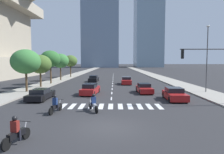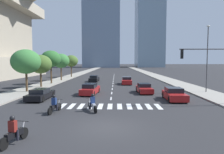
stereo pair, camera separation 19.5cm
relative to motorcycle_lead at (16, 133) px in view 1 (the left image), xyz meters
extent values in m
plane|color=#28282B|center=(4.57, 2.69, -0.58)|extent=(800.00, 800.00, 0.00)
cube|color=gray|center=(16.92, 32.69, -0.51)|extent=(4.00, 260.00, 0.15)
cube|color=gray|center=(-7.77, 32.69, -0.51)|extent=(4.00, 260.00, 0.15)
cube|color=silver|center=(0.07, 8.68, -0.58)|extent=(0.45, 2.37, 0.01)
cube|color=silver|center=(0.97, 8.68, -0.58)|extent=(0.45, 2.37, 0.01)
cube|color=silver|center=(1.87, 8.68, -0.58)|extent=(0.45, 2.37, 0.01)
cube|color=silver|center=(2.77, 8.68, -0.58)|extent=(0.45, 2.37, 0.01)
cube|color=silver|center=(3.67, 8.68, -0.58)|extent=(0.45, 2.37, 0.01)
cube|color=silver|center=(4.57, 8.68, -0.58)|extent=(0.45, 2.37, 0.01)
cube|color=silver|center=(5.47, 8.68, -0.58)|extent=(0.45, 2.37, 0.01)
cube|color=silver|center=(6.37, 8.68, -0.58)|extent=(0.45, 2.37, 0.01)
cube|color=silver|center=(7.27, 8.68, -0.58)|extent=(0.45, 2.37, 0.01)
cube|color=silver|center=(8.17, 8.68, -0.58)|extent=(0.45, 2.37, 0.01)
cube|color=silver|center=(9.07, 8.68, -0.58)|extent=(0.45, 2.37, 0.01)
cube|color=silver|center=(4.57, 12.68, -0.58)|extent=(0.14, 2.00, 0.01)
cube|color=silver|center=(4.57, 16.68, -0.58)|extent=(0.14, 2.00, 0.01)
cube|color=silver|center=(4.57, 20.68, -0.58)|extent=(0.14, 2.00, 0.01)
cube|color=silver|center=(4.57, 24.68, -0.58)|extent=(0.14, 2.00, 0.01)
cube|color=silver|center=(4.57, 28.68, -0.58)|extent=(0.14, 2.00, 0.01)
cube|color=silver|center=(4.57, 32.68, -0.58)|extent=(0.14, 2.00, 0.01)
cube|color=silver|center=(4.57, 36.68, -0.58)|extent=(0.14, 2.00, 0.01)
cube|color=silver|center=(4.57, 40.68, -0.58)|extent=(0.14, 2.00, 0.01)
cube|color=silver|center=(4.57, 44.68, -0.58)|extent=(0.14, 2.00, 0.01)
cube|color=silver|center=(4.57, 48.68, -0.58)|extent=(0.14, 2.00, 0.01)
cube|color=silver|center=(4.57, 52.68, -0.58)|extent=(0.14, 2.00, 0.01)
cube|color=silver|center=(4.57, 56.68, -0.58)|extent=(0.14, 2.00, 0.01)
cube|color=silver|center=(4.57, 60.68, -0.58)|extent=(0.14, 2.00, 0.01)
cylinder|color=black|center=(0.15, 0.75, -0.28)|extent=(0.24, 0.61, 0.60)
cylinder|color=black|center=(-0.14, -0.71, -0.28)|extent=(0.24, 0.61, 0.60)
cube|color=black|center=(0.00, 0.02, -0.06)|extent=(0.45, 1.21, 0.32)
cylinder|color=#B2B2B7|center=(0.13, 0.65, 0.02)|extent=(0.12, 0.32, 0.67)
cylinder|color=black|center=(0.14, 0.70, 0.39)|extent=(0.69, 0.17, 0.04)
cube|color=maroon|center=(-0.02, -0.08, 0.37)|extent=(0.40, 0.31, 0.55)
sphere|color=black|center=(-0.02, -0.08, 0.78)|extent=(0.26, 0.26, 0.26)
cylinder|color=black|center=(-0.17, 0.05, -0.11)|extent=(0.14, 0.14, 0.55)
cylinder|color=black|center=(0.18, -0.02, -0.11)|extent=(0.14, 0.14, 0.55)
cylinder|color=black|center=(2.80, 7.63, -0.28)|extent=(0.35, 0.60, 0.60)
cylinder|color=black|center=(3.46, 6.14, -0.28)|extent=(0.35, 0.60, 0.60)
cube|color=#B7BABF|center=(3.13, 6.88, -0.06)|extent=(0.73, 1.28, 0.32)
cylinder|color=#B2B2B7|center=(2.84, 7.53, 0.02)|extent=(0.18, 0.31, 0.67)
cylinder|color=black|center=(2.82, 7.58, 0.39)|extent=(0.65, 0.32, 0.04)
cube|color=navy|center=(3.17, 6.79, 0.37)|extent=(0.43, 0.37, 0.55)
sphere|color=black|center=(3.17, 6.79, 0.78)|extent=(0.26, 0.26, 0.26)
cylinder|color=black|center=(2.97, 6.81, -0.11)|extent=(0.16, 0.16, 0.55)
cylinder|color=black|center=(3.30, 6.96, -0.11)|extent=(0.16, 0.16, 0.55)
cylinder|color=black|center=(0.26, 7.08, -0.28)|extent=(0.23, 0.61, 0.60)
cylinder|color=black|center=(-0.02, 5.52, -0.28)|extent=(0.23, 0.61, 0.60)
cube|color=black|center=(0.12, 6.30, -0.06)|extent=(0.45, 1.29, 0.32)
cylinder|color=#B2B2B7|center=(0.25, 6.98, 0.02)|extent=(0.12, 0.32, 0.67)
cylinder|color=black|center=(0.25, 7.03, 0.39)|extent=(0.69, 0.16, 0.04)
cube|color=navy|center=(0.10, 6.20, 0.37)|extent=(0.40, 0.30, 0.55)
sphere|color=black|center=(0.10, 6.20, 0.78)|extent=(0.26, 0.26, 0.26)
cylinder|color=black|center=(-0.06, 6.33, -0.11)|extent=(0.14, 0.14, 0.55)
cylinder|color=black|center=(0.30, 6.27, -0.11)|extent=(0.14, 0.14, 0.55)
cube|color=maroon|center=(7.15, 27.36, -0.08)|extent=(1.98, 4.57, 0.70)
cube|color=black|center=(7.16, 27.58, 0.53)|extent=(1.67, 2.09, 0.52)
cylinder|color=black|center=(7.91, 25.79, -0.26)|extent=(0.24, 0.65, 0.64)
cylinder|color=black|center=(6.28, 25.86, -0.26)|extent=(0.24, 0.65, 0.64)
cylinder|color=black|center=(8.02, 28.86, -0.26)|extent=(0.24, 0.65, 0.64)
cylinder|color=black|center=(6.39, 28.92, -0.26)|extent=(0.24, 0.65, 0.64)
cube|color=maroon|center=(8.93, 16.86, -0.11)|extent=(1.87, 4.28, 0.63)
cube|color=black|center=(8.92, 17.07, 0.44)|extent=(1.58, 1.95, 0.48)
cylinder|color=black|center=(9.75, 15.45, -0.26)|extent=(0.24, 0.65, 0.64)
cylinder|color=black|center=(8.21, 15.40, -0.26)|extent=(0.24, 0.65, 0.64)
cylinder|color=black|center=(9.64, 18.32, -0.26)|extent=(0.24, 0.65, 0.64)
cylinder|color=black|center=(8.10, 18.26, -0.26)|extent=(0.24, 0.65, 0.64)
cube|color=maroon|center=(1.82, 15.74, -0.08)|extent=(2.19, 4.81, 0.70)
cube|color=black|center=(1.80, 15.50, 0.54)|extent=(1.73, 2.24, 0.53)
cylinder|color=black|center=(1.21, 17.39, -0.26)|extent=(0.28, 0.66, 0.64)
cylinder|color=black|center=(2.75, 17.23, -0.26)|extent=(0.28, 0.66, 0.64)
cylinder|color=black|center=(0.89, 14.24, -0.26)|extent=(0.28, 0.66, 0.64)
cylinder|color=black|center=(2.43, 14.08, -0.26)|extent=(0.28, 0.66, 0.64)
cube|color=maroon|center=(11.47, 11.87, -0.09)|extent=(2.00, 4.27, 0.67)
cube|color=black|center=(11.48, 12.08, 0.51)|extent=(1.71, 1.94, 0.51)
cylinder|color=black|center=(12.29, 10.41, -0.26)|extent=(0.24, 0.65, 0.64)
cylinder|color=black|center=(10.58, 10.46, -0.26)|extent=(0.24, 0.65, 0.64)
cylinder|color=black|center=(12.37, 13.28, -0.26)|extent=(0.24, 0.65, 0.64)
cylinder|color=black|center=(10.66, 13.33, -0.26)|extent=(0.24, 0.65, 0.64)
cube|color=black|center=(-3.21, 12.04, -0.13)|extent=(1.82, 4.69, 0.59)
cube|color=black|center=(-3.21, 11.81, 0.40)|extent=(1.58, 2.12, 0.47)
cylinder|color=black|center=(-4.00, 13.64, -0.26)|extent=(0.23, 0.64, 0.64)
cylinder|color=black|center=(-2.40, 13.62, -0.26)|extent=(0.23, 0.64, 0.64)
cylinder|color=black|center=(-4.03, 10.46, -0.26)|extent=(0.23, 0.64, 0.64)
cylinder|color=black|center=(-2.43, 10.45, -0.26)|extent=(0.23, 0.64, 0.64)
cube|color=black|center=(0.52, 32.42, -0.09)|extent=(1.88, 4.52, 0.68)
cube|color=black|center=(0.51, 32.20, 0.48)|extent=(1.59, 2.06, 0.46)
cylinder|color=black|center=(-0.20, 33.97, -0.26)|extent=(0.24, 0.65, 0.64)
cylinder|color=black|center=(1.35, 33.91, -0.26)|extent=(0.24, 0.65, 0.64)
cylinder|color=black|center=(-0.31, 30.93, -0.26)|extent=(0.24, 0.65, 0.64)
cylinder|color=black|center=(1.24, 30.88, -0.26)|extent=(0.24, 0.65, 0.64)
cylinder|color=#333335|center=(13.57, 9.37, 4.76)|extent=(4.90, 0.10, 0.10)
cube|color=black|center=(11.36, 9.37, 4.31)|extent=(0.20, 0.28, 0.90)
sphere|color=red|center=(11.36, 9.37, 4.61)|extent=(0.18, 0.18, 0.18)
sphere|color=orange|center=(11.36, 9.37, 4.31)|extent=(0.18, 0.18, 0.18)
sphere|color=green|center=(11.36, 9.37, 4.01)|extent=(0.18, 0.18, 0.18)
cylinder|color=#3F3F42|center=(17.22, 17.03, 3.86)|extent=(0.12, 0.12, 8.59)
ellipsoid|color=beige|center=(17.22, 17.03, 8.25)|extent=(0.50, 0.24, 0.20)
cylinder|color=#4C3823|center=(-6.97, 16.95, 0.81)|extent=(0.28, 0.28, 2.50)
ellipsoid|color=#387538|center=(-6.97, 16.95, 3.61)|extent=(3.87, 3.87, 3.29)
cylinder|color=#4C3823|center=(-6.97, 22.12, 0.68)|extent=(0.28, 0.28, 2.23)
ellipsoid|color=#426028|center=(-6.97, 22.12, 3.22)|extent=(3.54, 3.54, 3.01)
cylinder|color=#4C3823|center=(-6.97, 27.29, 1.13)|extent=(0.28, 0.28, 3.13)
ellipsoid|color=#2D662D|center=(-6.97, 27.29, 4.15)|extent=(3.63, 3.63, 3.09)
cylinder|color=#4C3823|center=(-6.97, 34.11, 0.96)|extent=(0.28, 0.28, 2.79)
ellipsoid|color=#387538|center=(-6.97, 34.11, 3.83)|extent=(3.69, 3.69, 3.13)
cylinder|color=#4C3823|center=(-6.97, 44.22, 0.98)|extent=(0.28, 0.28, 2.82)
ellipsoid|color=#426028|center=(-6.97, 44.22, 3.85)|extent=(3.66, 3.66, 3.11)
cube|color=#7A93A8|center=(32.77, 158.60, 49.75)|extent=(21.45, 27.37, 100.68)
camera|label=1|loc=(4.91, -9.67, 3.55)|focal=31.96mm
camera|label=2|loc=(5.11, -9.67, 3.55)|focal=31.96mm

